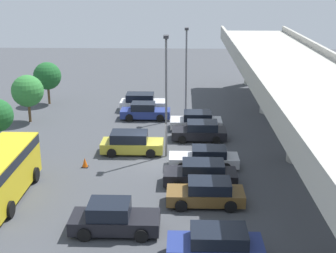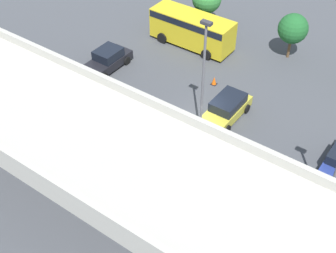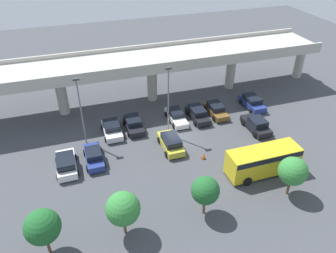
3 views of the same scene
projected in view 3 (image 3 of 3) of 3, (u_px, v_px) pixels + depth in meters
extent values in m
plane|color=#424449|center=(176.00, 139.00, 39.21)|extent=(105.33, 105.33, 0.00)
cube|color=#ADAAA0|center=(151.00, 60.00, 44.17)|extent=(49.15, 7.46, 0.90)
cube|color=#ADAAA0|center=(159.00, 65.00, 40.93)|extent=(49.15, 0.30, 0.55)
cube|color=#ADAAA0|center=(144.00, 46.00, 46.61)|extent=(49.15, 0.30, 0.55)
cylinder|color=#ADAAA0|center=(62.00, 95.00, 42.73)|extent=(1.38, 1.38, 5.52)
cylinder|color=#ADAAA0|center=(152.00, 82.00, 45.94)|extent=(1.38, 1.38, 5.52)
cylinder|color=#ADAAA0|center=(231.00, 71.00, 49.14)|extent=(1.38, 1.38, 5.52)
cylinder|color=#ADAAA0|center=(300.00, 61.00, 52.35)|extent=(1.38, 1.38, 5.52)
cube|color=silver|center=(66.00, 165.00, 34.32)|extent=(1.95, 4.52, 0.79)
cube|color=black|center=(65.00, 161.00, 33.63)|extent=(1.79, 2.65, 0.72)
cylinder|color=black|center=(57.00, 160.00, 35.31)|extent=(0.22, 0.60, 0.60)
cylinder|color=black|center=(75.00, 157.00, 35.83)|extent=(0.22, 0.60, 0.60)
cylinder|color=black|center=(58.00, 177.00, 33.09)|extent=(0.22, 0.60, 0.60)
cylinder|color=black|center=(78.00, 173.00, 33.61)|extent=(0.22, 0.60, 0.60)
cube|color=navy|center=(94.00, 157.00, 35.40)|extent=(1.76, 4.54, 0.70)
cube|color=black|center=(93.00, 153.00, 34.88)|extent=(1.62, 2.14, 0.65)
cylinder|color=black|center=(84.00, 153.00, 36.39)|extent=(0.22, 0.69, 0.69)
cylinder|color=black|center=(101.00, 149.00, 36.86)|extent=(0.22, 0.69, 0.69)
cylinder|color=black|center=(87.00, 168.00, 34.16)|extent=(0.22, 0.69, 0.69)
cylinder|color=black|center=(105.00, 165.00, 34.63)|extent=(0.22, 0.69, 0.69)
cube|color=silver|center=(112.00, 130.00, 39.78)|extent=(1.99, 4.42, 0.69)
cube|color=black|center=(111.00, 125.00, 39.51)|extent=(1.83, 2.36, 0.65)
cylinder|color=black|center=(123.00, 136.00, 39.08)|extent=(0.22, 0.60, 0.60)
cylinder|color=black|center=(106.00, 139.00, 38.55)|extent=(0.22, 0.60, 0.60)
cylinder|color=black|center=(118.00, 125.00, 41.25)|extent=(0.22, 0.60, 0.60)
cylinder|color=black|center=(102.00, 127.00, 40.72)|extent=(0.22, 0.60, 0.60)
cube|color=black|center=(134.00, 126.00, 40.63)|extent=(1.90, 4.37, 0.69)
cube|color=black|center=(133.00, 120.00, 40.47)|extent=(1.75, 2.43, 0.63)
cylinder|color=black|center=(144.00, 132.00, 39.92)|extent=(0.22, 0.62, 0.62)
cylinder|color=black|center=(129.00, 134.00, 39.42)|extent=(0.22, 0.62, 0.62)
cylinder|color=black|center=(139.00, 120.00, 42.07)|extent=(0.22, 0.62, 0.62)
cylinder|color=black|center=(124.00, 123.00, 41.56)|extent=(0.22, 0.62, 0.62)
cube|color=gold|center=(171.00, 144.00, 37.40)|extent=(1.91, 4.60, 0.74)
cube|color=black|center=(171.00, 140.00, 36.83)|extent=(1.76, 2.69, 0.71)
cylinder|color=black|center=(159.00, 140.00, 38.40)|extent=(0.22, 0.68, 0.68)
cylinder|color=black|center=(175.00, 137.00, 38.91)|extent=(0.22, 0.68, 0.68)
cylinder|color=black|center=(166.00, 154.00, 36.14)|extent=(0.22, 0.68, 0.68)
cylinder|color=black|center=(183.00, 151.00, 36.65)|extent=(0.22, 0.68, 0.68)
cube|color=silver|center=(176.00, 118.00, 42.23)|extent=(1.71, 4.78, 0.66)
cube|color=black|center=(176.00, 112.00, 42.16)|extent=(1.58, 2.33, 0.59)
cylinder|color=black|center=(187.00, 124.00, 41.38)|extent=(0.22, 0.67, 0.67)
cylinder|color=black|center=(174.00, 126.00, 40.92)|extent=(0.22, 0.67, 0.67)
cylinder|color=black|center=(179.00, 112.00, 43.73)|extent=(0.22, 0.67, 0.67)
cylinder|color=black|center=(166.00, 114.00, 43.27)|extent=(0.22, 0.67, 0.67)
cube|color=black|center=(198.00, 115.00, 42.67)|extent=(1.84, 4.63, 0.72)
cube|color=black|center=(197.00, 110.00, 42.44)|extent=(1.69, 2.63, 0.64)
cylinder|color=black|center=(209.00, 121.00, 41.89)|extent=(0.22, 0.65, 0.65)
cylinder|color=black|center=(195.00, 123.00, 41.40)|extent=(0.22, 0.65, 0.65)
cylinder|color=black|center=(200.00, 110.00, 44.17)|extent=(0.22, 0.65, 0.65)
cylinder|color=black|center=(187.00, 112.00, 43.68)|extent=(0.22, 0.65, 0.65)
cube|color=brown|center=(216.00, 111.00, 43.55)|extent=(1.81, 4.48, 0.68)
cube|color=black|center=(216.00, 106.00, 43.36)|extent=(1.66, 2.46, 0.64)
cylinder|color=black|center=(227.00, 116.00, 42.79)|extent=(0.22, 0.71, 0.71)
cylinder|color=black|center=(214.00, 119.00, 42.31)|extent=(0.22, 0.71, 0.71)
cylinder|color=black|center=(218.00, 106.00, 44.99)|extent=(0.22, 0.71, 0.71)
cylinder|color=black|center=(205.00, 108.00, 44.51)|extent=(0.22, 0.71, 0.71)
cube|color=black|center=(256.00, 126.00, 40.56)|extent=(1.90, 4.61, 0.72)
cube|color=black|center=(258.00, 122.00, 39.93)|extent=(1.75, 2.12, 0.76)
cylinder|color=black|center=(243.00, 122.00, 41.55)|extent=(0.22, 0.71, 0.71)
cylinder|color=black|center=(256.00, 120.00, 42.06)|extent=(0.22, 0.71, 0.71)
cylinder|color=black|center=(255.00, 135.00, 39.28)|extent=(0.22, 0.71, 0.71)
cylinder|color=black|center=(269.00, 132.00, 39.79)|extent=(0.22, 0.71, 0.71)
cube|color=navy|center=(252.00, 104.00, 45.13)|extent=(1.90, 4.47, 0.79)
cube|color=black|center=(252.00, 99.00, 44.86)|extent=(1.75, 2.62, 0.64)
cylinder|color=black|center=(263.00, 109.00, 44.42)|extent=(0.22, 0.67, 0.67)
cylinder|color=black|center=(251.00, 111.00, 43.91)|extent=(0.22, 0.67, 0.67)
cylinder|color=black|center=(253.00, 100.00, 46.62)|extent=(0.22, 0.67, 0.67)
cylinder|color=black|center=(241.00, 102.00, 46.11)|extent=(0.22, 0.67, 0.67)
cube|color=gold|center=(263.00, 161.00, 33.30)|extent=(7.53, 2.43, 2.62)
cube|color=black|center=(264.00, 153.00, 32.79)|extent=(7.37, 2.48, 0.58)
cylinder|color=black|center=(247.00, 181.00, 32.32)|extent=(0.95, 0.29, 0.95)
cylinder|color=black|center=(235.00, 166.00, 34.28)|extent=(0.95, 0.29, 0.95)
cylinder|color=black|center=(288.00, 172.00, 33.53)|extent=(0.95, 0.29, 0.95)
cylinder|color=black|center=(274.00, 157.00, 35.50)|extent=(0.95, 0.29, 0.95)
cylinder|color=slate|center=(82.00, 113.00, 36.30)|extent=(0.16, 0.16, 8.08)
cube|color=#333338|center=(76.00, 79.00, 34.02)|extent=(0.70, 0.35, 0.20)
cylinder|color=slate|center=(168.00, 104.00, 37.51)|extent=(0.16, 0.16, 8.62)
cube|color=#333338|center=(168.00, 68.00, 35.08)|extent=(0.70, 0.35, 0.20)
cylinder|color=brown|center=(48.00, 244.00, 25.76)|extent=(0.24, 0.24, 1.75)
sphere|color=#1E5B28|center=(42.00, 227.00, 24.62)|extent=(2.79, 2.79, 2.79)
cylinder|color=brown|center=(125.00, 226.00, 27.33)|extent=(0.24, 0.24, 1.67)
sphere|color=#337F38|center=(123.00, 209.00, 26.20)|extent=(2.84, 2.84, 2.84)
cylinder|color=brown|center=(204.00, 206.00, 29.14)|extent=(0.24, 0.24, 1.69)
sphere|color=#1E5B28|center=(205.00, 190.00, 28.09)|extent=(2.51, 2.51, 2.51)
cylinder|color=brown|center=(289.00, 187.00, 31.13)|extent=(0.24, 0.24, 1.69)
sphere|color=#337F38|center=(293.00, 171.00, 30.03)|extent=(2.70, 2.70, 2.70)
cube|color=black|center=(204.00, 158.00, 36.04)|extent=(0.44, 0.44, 0.04)
cone|color=#EA590F|center=(204.00, 156.00, 35.86)|extent=(0.40, 0.40, 0.70)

